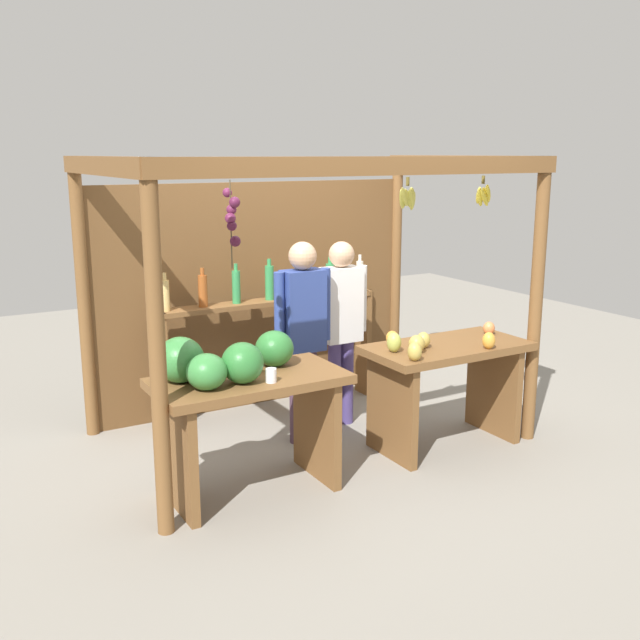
{
  "coord_description": "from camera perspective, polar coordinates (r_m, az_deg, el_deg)",
  "views": [
    {
      "loc": [
        -2.71,
        -4.86,
        2.23
      ],
      "look_at": [
        0.0,
        -0.18,
        0.99
      ],
      "focal_mm": 41.09,
      "sensor_mm": 36.0,
      "label": 1
    }
  ],
  "objects": [
    {
      "name": "ground_plane",
      "position": [
        5.99,
        -0.89,
        -8.96
      ],
      "size": [
        12.0,
        12.0,
        0.0
      ],
      "primitive_type": "plane",
      "color": "gray",
      "rests_on": "ground"
    },
    {
      "name": "market_stall",
      "position": [
        6.0,
        -2.88,
        3.9
      ],
      "size": [
        3.12,
        1.95,
        2.21
      ],
      "color": "brown",
      "rests_on": "ground"
    },
    {
      "name": "fruit_counter_left",
      "position": [
        4.79,
        -6.4,
        -5.39
      ],
      "size": [
        1.26,
        0.64,
        1.1
      ],
      "color": "brown",
      "rests_on": "ground"
    },
    {
      "name": "fruit_counter_right",
      "position": [
        5.69,
        9.65,
        -3.99
      ],
      "size": [
        1.26,
        0.65,
        0.96
      ],
      "color": "brown",
      "rests_on": "ground"
    },
    {
      "name": "bottle_shelf_unit",
      "position": [
        6.34,
        -3.92,
        -0.11
      ],
      "size": [
        2.0,
        0.22,
        1.35
      ],
      "color": "brown",
      "rests_on": "ground"
    },
    {
      "name": "vendor_man",
      "position": [
        5.6,
        -1.34,
        -0.35
      ],
      "size": [
        0.48,
        0.21,
        1.58
      ],
      "rotation": [
        0.0,
        0.0,
        0.07
      ],
      "color": "#4B3345",
      "rests_on": "ground"
    },
    {
      "name": "vendor_woman",
      "position": [
        5.97,
        1.66,
        0.19
      ],
      "size": [
        0.48,
        0.21,
        1.54
      ],
      "rotation": [
        0.0,
        0.0,
        0.12
      ],
      "color": "#4B3D79",
      "rests_on": "ground"
    }
  ]
}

